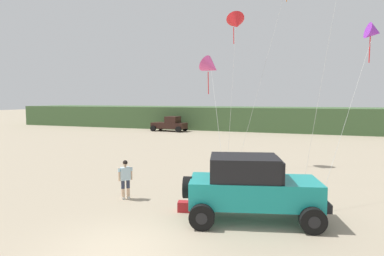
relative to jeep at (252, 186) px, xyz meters
The scene contains 9 objects.
ground_plane 4.91m from the jeep, 130.80° to the right, with size 220.00×220.00×0.00m, color tan.
dune_ridge 35.32m from the jeep, 85.89° to the left, with size 90.00×9.01×3.12m, color #426038.
jeep is the anchor object (origin of this frame).
person_watching 5.48m from the jeep, behind, with size 0.47×0.47×1.67m.
cooler_box 2.69m from the jeep, behind, with size 0.56×0.36×0.38m, color #B21E23.
distant_pickup 32.51m from the jeep, 118.39° to the left, with size 4.71×2.64×1.98m.
kite_blue_swept 12.77m from the jeep, 105.44° to the left, with size 1.71×3.47×9.76m.
kite_green_box 9.17m from the jeep, 116.96° to the left, with size 3.03×5.97×6.77m.
kite_orange_streamer 10.75m from the jeep, 57.14° to the left, with size 3.02×6.44×8.06m.
Camera 1 is at (4.87, -7.59, 4.22)m, focal length 30.57 mm.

